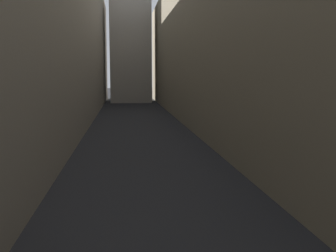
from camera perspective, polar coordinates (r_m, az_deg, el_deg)
The scene contains 3 objects.
ground_plane at distance 44.76m, azimuth -4.19°, elevation -0.39°, with size 264.00×264.00×0.00m, color #232326.
building_block_left at distance 47.67m, azimuth -18.96°, elevation 12.79°, with size 12.37×108.00×21.71m, color gray.
building_block_right at distance 48.24m, azimuth 9.34°, elevation 12.28°, with size 11.42×108.00×20.48m, color gray.
Camera 1 is at (-1.55, 3.67, 5.99)m, focal length 43.30 mm.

